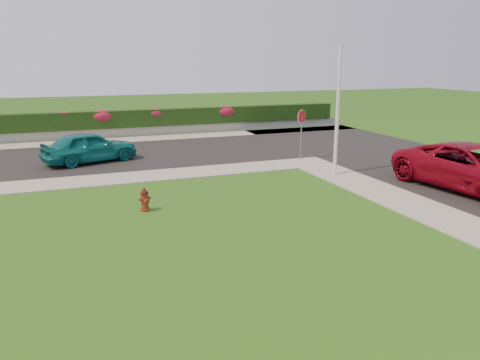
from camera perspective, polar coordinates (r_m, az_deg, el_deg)
name	(u,v)px	position (r m, az deg, el deg)	size (l,w,h in m)	color
ground	(237,252)	(12.19, -0.32, -8.77)	(120.00, 120.00, 0.00)	black
street_right	(469,177)	(22.06, 26.18, 0.34)	(8.00, 32.00, 0.04)	black
street_far	(43,161)	(24.99, -22.88, 2.18)	(26.00, 8.00, 0.04)	black
sidewalk_far	(12,187)	(20.19, -26.07, -0.82)	(24.00, 2.00, 0.04)	gray
curb_corner	(308,163)	(22.86, 8.26, 2.12)	(2.00, 2.00, 0.04)	gray
sidewalk_beyond	(115,140)	(30.03, -15.00, 4.68)	(34.00, 2.00, 0.04)	gray
retaining_wall	(112,133)	(31.47, -15.33, 5.60)	(34.00, 0.40, 0.60)	gray
hedge	(111,119)	(31.46, -15.45, 7.15)	(32.00, 0.90, 1.10)	black
fire_hydrant	(145,200)	(15.61, -11.53, -2.40)	(0.41, 0.38, 0.78)	#58120D
suv_red	(475,168)	(19.60, 26.70, 1.33)	(2.85, 6.17, 1.72)	maroon
sedan_teal	(90,147)	(23.62, -17.86, 3.88)	(1.77, 4.40, 1.50)	#0D6869
utility_pole	(338,112)	(20.18, 11.81, 8.17)	(0.16, 0.16, 5.46)	silver
stop_sign	(302,123)	(23.17, 7.51, 6.93)	(0.62, 0.32, 2.51)	slate
flower_clump_c	(64,116)	(31.18, -20.66, 7.31)	(1.10, 0.70, 0.55)	#A71C3A
flower_clump_d	(102,116)	(31.28, -16.47, 7.49)	(1.56, 1.00, 0.78)	#A71C3A
flower_clump_e	(155,113)	(31.71, -10.32, 8.02)	(1.29, 0.83, 0.65)	#A71C3A
flower_clump_f	(225,111)	(32.97, -1.80, 8.37)	(1.57, 1.01, 0.78)	#A71C3A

